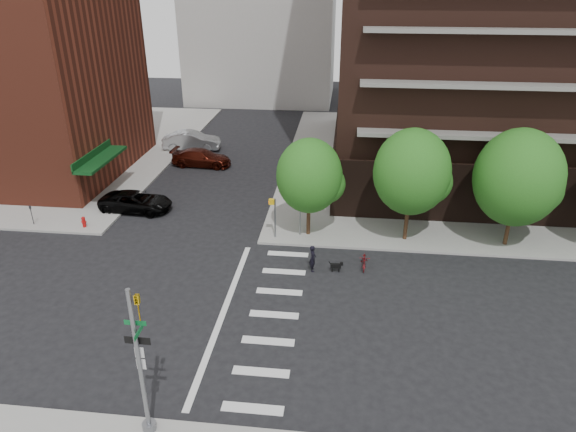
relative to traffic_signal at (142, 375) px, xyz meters
The scene contains 17 objects.
ground 7.98m from the traffic_signal, 86.42° to the left, with size 120.00×120.00×0.00m, color black.
sidewalk_ne 37.51m from the traffic_signal, 55.92° to the left, with size 39.00×33.00×0.15m, color gray.
sidewalk_nw 39.31m from the traffic_signal, 127.79° to the left, with size 31.00×33.00×0.15m, color gray.
crosswalk 8.40m from the traffic_signal, 70.35° to the left, with size 3.85×13.00×0.01m.
tree_a 16.66m from the traffic_signal, 74.39° to the left, with size 4.00×4.00×5.90m.
tree_b 19.20m from the traffic_signal, 56.79° to the left, with size 4.50×4.50×6.65m.
tree_c 23.02m from the traffic_signal, 44.16° to the left, with size 5.00×5.00×6.80m.
traffic_signal is the anchor object (origin of this frame).
pedestrian_signal 15.69m from the traffic_signal, 79.76° to the left, with size 2.18×0.67×2.60m.
fire_hydrant 18.42m from the traffic_signal, 123.26° to the left, with size 0.24×0.24×0.73m.
parking_meter 20.49m from the traffic_signal, 131.50° to the left, with size 0.10×0.08×1.32m.
parked_car_black 20.07m from the traffic_signal, 112.78° to the left, with size 4.95×2.28×1.37m, color black.
parked_car_maroon 28.58m from the traffic_signal, 101.43° to the left, with size 5.06×2.06×1.47m, color #3A0F08.
parked_car_silver 33.21m from the traffic_signal, 103.48° to the left, with size 5.29×1.84×1.74m, color #9FA3A7.
scooter 14.96m from the traffic_signal, 57.66° to the left, with size 0.57×1.63×0.85m, color maroon.
dog_walker 13.01m from the traffic_signal, 66.96° to the left, with size 0.37×0.56×1.55m, color black.
dog 13.66m from the traffic_signal, 61.78° to the left, with size 0.70×0.22×0.59m.
Camera 1 is at (5.98, -20.29, 15.04)m, focal length 32.00 mm.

